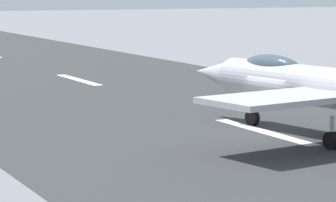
% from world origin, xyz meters
% --- Properties ---
extents(ground_plane, '(400.00, 400.00, 0.00)m').
position_xyz_m(ground_plane, '(0.00, 0.00, 0.00)').
color(ground_plane, slate).
extents(runway_strip, '(240.00, 26.00, 0.02)m').
position_xyz_m(runway_strip, '(-0.02, 0.00, 0.01)').
color(runway_strip, '#333536').
rests_on(runway_strip, ground).
extents(fighter_jet, '(17.60, 14.02, 5.55)m').
position_xyz_m(fighter_jet, '(-2.92, -1.40, 2.36)').
color(fighter_jet, '#B4B4BB').
rests_on(fighter_jet, ground).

